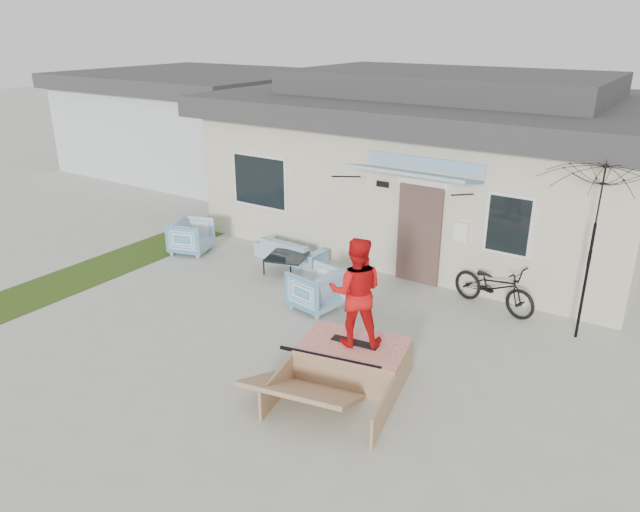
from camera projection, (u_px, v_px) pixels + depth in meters
The scene contains 13 objects.
ground at pixel (244, 359), 9.77m from camera, with size 90.00×90.00×0.00m, color #ABAD9E.
grass_strip at pixel (130, 258), 13.99m from camera, with size 1.40×8.00×0.01m, color #284113.
house at pixel (444, 157), 15.26m from camera, with size 10.80×8.49×4.10m.
neighbor_house at pixel (201, 119), 22.28m from camera, with size 8.60×7.60×3.50m.
loveseat at pixel (290, 246), 13.77m from camera, with size 1.70×0.50×0.67m, color teal.
armchair_left at pixel (191, 235), 14.19m from camera, with size 0.86×0.81×0.89m, color teal.
armchair_right at pixel (316, 287), 11.38m from camera, with size 0.85×0.80×0.88m, color teal.
coffee_table at pixel (287, 264), 13.08m from camera, with size 0.82×0.82×0.40m, color black.
bicycle at pixel (495, 281), 11.32m from camera, with size 0.61×1.76×1.12m, color black.
patio_umbrella at pixel (592, 243), 9.83m from camera, with size 2.12×1.97×2.20m.
skate_ramp at pixel (353, 360), 9.25m from camera, with size 1.60×2.13×0.53m, color #9D7753, non-canonical shape.
skateboard at pixel (355, 342), 9.19m from camera, with size 0.76×0.19×0.05m, color black.
skater at pixel (356, 290), 8.87m from camera, with size 0.83×0.65×1.71m, color red.
Camera 1 is at (5.72, -6.37, 5.14)m, focal length 33.47 mm.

